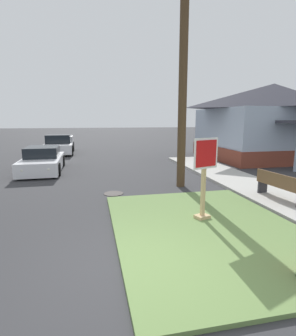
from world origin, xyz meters
TOP-DOWN VIEW (x-y plane):
  - ground_plane at (0.00, 0.00)m, footprint 160.00×160.00m
  - grass_corner_patch at (1.95, 1.37)m, footprint 4.44×5.95m
  - sidewalk_strip at (5.37, 5.10)m, footprint 2.20×14.93m
  - stop_sign at (2.08, 1.89)m, footprint 0.74×0.38m
  - manhole_cover at (0.00, 4.99)m, footprint 0.70×0.70m
  - parked_sedan_white at (-3.21, 10.02)m, footprint 2.03×4.48m
  - pickup_truck_white at (-3.19, 17.34)m, footprint 2.27×5.08m
  - street_bench at (5.08, 2.83)m, footprint 0.57×1.83m
  - utility_pole at (2.72, 5.54)m, footprint 1.83×0.32m
  - corner_house at (11.32, 11.84)m, footprint 8.84×8.45m

SIDE VIEW (x-z plane):
  - ground_plane at x=0.00m, z-range 0.00..0.00m
  - manhole_cover at x=0.00m, z-range 0.00..0.02m
  - grass_corner_patch at x=1.95m, z-range 0.00..0.08m
  - sidewalk_strip at x=5.37m, z-range 0.00..0.12m
  - parked_sedan_white at x=-3.21m, z-range -0.08..1.17m
  - street_bench at x=5.08m, z-range 0.17..1.02m
  - pickup_truck_white at x=-3.19m, z-range -0.12..1.36m
  - stop_sign at x=2.08m, z-range 0.07..2.18m
  - corner_house at x=11.32m, z-range 0.06..5.03m
  - utility_pole at x=2.72m, z-range 0.18..9.55m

